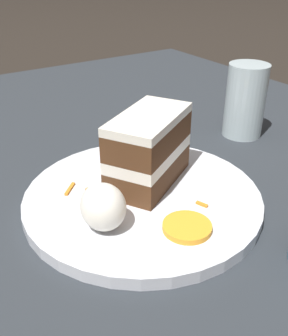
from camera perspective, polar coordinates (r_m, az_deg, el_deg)
ground_plane at (r=0.51m, az=-0.21°, el=-7.18°), size 6.00×6.00×0.00m
dining_table at (r=0.50m, az=-0.21°, el=-6.14°), size 1.36×1.11×0.02m
plate at (r=0.50m, az=-0.00°, el=-4.00°), size 0.29×0.29×0.02m
cake_slice at (r=0.49m, az=0.69°, el=2.80°), size 0.12×0.14×0.09m
cream_dollop at (r=0.42m, az=-5.95°, el=-5.63°), size 0.05×0.05×0.05m
orange_garnish at (r=0.43m, az=6.11°, el=-8.59°), size 0.05×0.05×0.01m
carrot_shreds_scatter at (r=0.50m, az=-4.23°, el=-2.29°), size 0.17×0.15×0.00m
drinking_glass at (r=0.68m, az=14.39°, el=8.78°), size 0.07×0.07×0.12m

